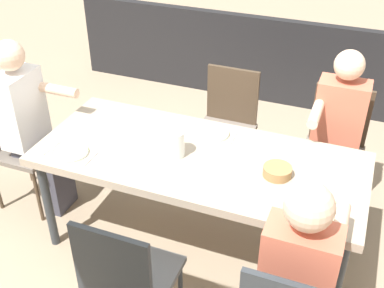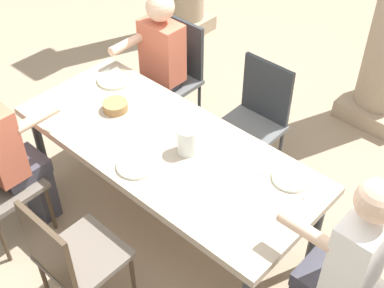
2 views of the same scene
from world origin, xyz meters
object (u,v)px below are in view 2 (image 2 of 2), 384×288
(diner_guest_third, at_px, (157,66))
(water_pitcher, at_px, (188,141))
(diner_woman_green, at_px, (9,151))
(plate_1, at_px, (136,166))
(chair_mid_south, at_px, (70,256))
(plate_0, at_px, (114,80))
(chair_mid_north, at_px, (255,116))
(dining_table, at_px, (166,152))
(chair_west_north, at_px, (174,71))
(diner_man_white, at_px, (343,263))
(plate_2, at_px, (291,178))
(bread_basket, at_px, (115,106))

(diner_guest_third, distance_m, water_pitcher, 1.11)
(diner_woman_green, bearing_deg, plate_1, 27.87)
(chair_mid_south, height_order, plate_0, chair_mid_south)
(diner_woman_green, bearing_deg, chair_mid_north, 61.31)
(chair_mid_north, xyz_separation_m, plate_1, (-0.07, -1.13, 0.24))
(dining_table, xyz_separation_m, water_pitcher, (0.15, 0.05, 0.14))
(chair_west_north, bearing_deg, plate_1, -55.54)
(chair_west_north, xyz_separation_m, diner_woman_green, (0.00, -1.54, 0.14))
(plate_1, bearing_deg, chair_west_north, 124.46)
(diner_guest_third, distance_m, plate_1, 1.22)
(chair_west_north, xyz_separation_m, plate_0, (-0.01, -0.61, 0.22))
(chair_west_north, distance_m, diner_guest_third, 0.23)
(diner_man_white, bearing_deg, diner_guest_third, 161.78)
(plate_2, bearing_deg, chair_west_north, 158.97)
(diner_woman_green, bearing_deg, bread_basket, 69.74)
(plate_1, distance_m, bread_basket, 0.59)
(diner_guest_third, bearing_deg, chair_mid_north, 12.68)
(chair_mid_north, bearing_deg, water_pitcher, -85.43)
(chair_mid_south, bearing_deg, bread_basket, 123.40)
(water_pitcher, bearing_deg, diner_woman_green, -141.38)
(diner_guest_third, relative_size, plate_0, 5.01)
(diner_man_white, bearing_deg, water_pitcher, 177.39)
(plate_1, bearing_deg, bread_basket, 150.51)
(water_pitcher, relative_size, bread_basket, 1.03)
(chair_mid_north, distance_m, diner_man_white, 1.49)
(dining_table, height_order, chair_mid_north, chair_mid_north)
(plate_2, distance_m, bread_basket, 1.29)
(chair_mid_south, height_order, plate_2, chair_mid_south)
(chair_west_north, relative_size, diner_guest_third, 0.76)
(chair_west_north, distance_m, bread_basket, 0.91)
(chair_mid_north, height_order, chair_mid_south, chair_mid_north)
(dining_table, height_order, diner_woman_green, diner_woman_green)
(diner_man_white, height_order, plate_1, diner_man_white)
(chair_mid_north, distance_m, water_pitcher, 0.87)
(plate_0, bearing_deg, diner_guest_third, 89.26)
(plate_1, xyz_separation_m, water_pitcher, (0.13, 0.32, 0.07))
(diner_man_white, xyz_separation_m, plate_0, (-2.05, 0.25, 0.06))
(dining_table, bearing_deg, water_pitcher, 18.54)
(chair_west_north, xyz_separation_m, bread_basket, (0.26, -0.84, 0.24))
(diner_woman_green, xyz_separation_m, plate_2, (1.52, 0.95, 0.08))
(chair_west_north, bearing_deg, chair_mid_north, 0.02)
(chair_mid_north, relative_size, chair_mid_south, 1.01)
(diner_man_white, relative_size, diner_guest_third, 1.04)
(plate_1, bearing_deg, chair_mid_north, 86.48)
(chair_west_north, xyz_separation_m, plate_1, (0.77, -1.13, 0.22))
(plate_2, bearing_deg, water_pitcher, -159.98)
(chair_mid_north, distance_m, diner_guest_third, 0.88)
(chair_west_north, height_order, chair_mid_south, chair_west_north)
(chair_west_north, relative_size, plate_2, 4.24)
(dining_table, bearing_deg, plate_2, 19.74)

